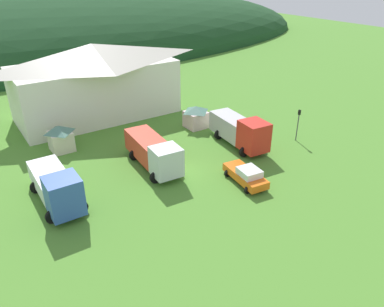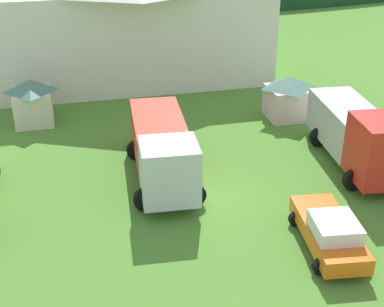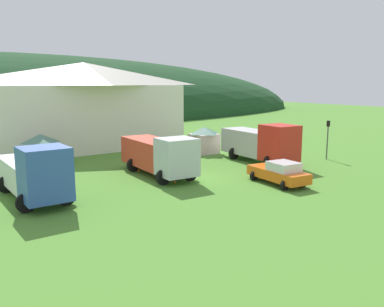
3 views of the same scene
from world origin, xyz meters
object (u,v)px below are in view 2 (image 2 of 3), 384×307
(traffic_cone_near_pickup, at_px, (166,207))
(tow_truck_silver, at_px, (162,149))
(service_pickup_orange, at_px, (330,232))
(traffic_cone_mid_row, at_px, (144,160))
(play_shed_pink, at_px, (287,97))
(depot_building, at_px, (129,14))
(play_shed_cream, at_px, (33,101))
(crane_truck_red, at_px, (360,134))

(traffic_cone_near_pickup, bearing_deg, tow_truck_silver, 82.20)
(service_pickup_orange, xyz_separation_m, traffic_cone_mid_row, (-6.06, 9.45, -0.83))
(service_pickup_orange, distance_m, traffic_cone_mid_row, 11.26)
(play_shed_pink, bearing_deg, traffic_cone_mid_row, -158.81)
(tow_truck_silver, bearing_deg, depot_building, -178.43)
(play_shed_cream, distance_m, service_pickup_orange, 19.90)
(traffic_cone_mid_row, bearing_deg, play_shed_cream, 131.13)
(crane_truck_red, relative_size, traffic_cone_mid_row, 13.70)
(play_shed_pink, bearing_deg, traffic_cone_near_pickup, -137.53)
(depot_building, xyz_separation_m, crane_truck_red, (9.34, -17.24, -2.90))
(play_shed_pink, xyz_separation_m, traffic_cone_near_pickup, (-9.37, -8.58, -1.38))
(play_shed_cream, height_order, tow_truck_silver, tow_truck_silver)
(play_shed_pink, relative_size, tow_truck_silver, 0.32)
(depot_building, height_order, traffic_cone_near_pickup, depot_building)
(traffic_cone_near_pickup, height_order, traffic_cone_mid_row, traffic_cone_near_pickup)
(depot_building, xyz_separation_m, service_pickup_orange, (4.74, -23.45, -3.92))
(play_shed_cream, xyz_separation_m, crane_truck_red, (16.40, -9.81, 0.40))
(play_shed_cream, height_order, play_shed_pink, play_shed_cream)
(traffic_cone_near_pickup, bearing_deg, service_pickup_orange, -38.45)
(service_pickup_orange, xyz_separation_m, traffic_cone_near_pickup, (-5.80, 4.61, -0.83))
(service_pickup_orange, bearing_deg, depot_building, -161.53)
(tow_truck_silver, relative_size, crane_truck_red, 1.02)
(crane_truck_red, relative_size, traffic_cone_near_pickup, 13.16)
(depot_building, height_order, tow_truck_silver, depot_building)
(play_shed_pink, height_order, traffic_cone_near_pickup, play_shed_pink)
(play_shed_pink, relative_size, traffic_cone_mid_row, 4.40)
(play_shed_pink, relative_size, service_pickup_orange, 0.54)
(traffic_cone_near_pickup, bearing_deg, depot_building, 86.78)
(depot_building, xyz_separation_m, traffic_cone_mid_row, (-1.32, -14.00, -4.75))
(play_shed_pink, height_order, service_pickup_orange, play_shed_pink)
(play_shed_pink, bearing_deg, service_pickup_orange, -105.15)
(crane_truck_red, bearing_deg, tow_truck_silver, -90.10)
(play_shed_pink, distance_m, traffic_cone_near_pickup, 12.78)
(depot_building, relative_size, play_shed_cream, 7.49)
(depot_building, bearing_deg, play_shed_cream, -133.52)
(depot_building, relative_size, crane_truck_red, 2.53)
(play_shed_cream, bearing_deg, tow_truck_silver, -54.21)
(tow_truck_silver, distance_m, service_pickup_orange, 9.07)
(play_shed_pink, relative_size, traffic_cone_near_pickup, 4.23)
(tow_truck_silver, distance_m, traffic_cone_mid_row, 2.88)
(service_pickup_orange, height_order, traffic_cone_mid_row, service_pickup_orange)
(play_shed_pink, distance_m, tow_truck_silver, 10.82)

